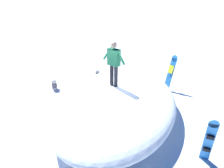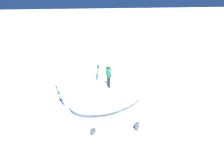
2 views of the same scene
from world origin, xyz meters
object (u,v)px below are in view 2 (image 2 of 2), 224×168
at_px(snowboard_secondary_upright, 60,95).
at_px(snowboard_primary_upright, 97,73).
at_px(backpack_near, 137,126).
at_px(snowboarder_standing, 109,74).
at_px(backpack_far, 93,131).

bearing_deg(snowboard_secondary_upright, snowboard_primary_upright, 48.51).
bearing_deg(backpack_near, snowboarder_standing, 105.05).
relative_size(snowboard_primary_upright, backpack_near, 2.40).
height_order(snowboarder_standing, snowboard_primary_upright, snowboarder_standing).
relative_size(snowboard_secondary_upright, backpack_far, 3.28).
bearing_deg(snowboard_secondary_upright, backpack_far, -62.70).
xyz_separation_m(snowboarder_standing, backpack_near, (0.87, -3.25, -1.87)).
relative_size(snowboard_secondary_upright, backpack_near, 2.55).
bearing_deg(snowboard_primary_upright, backpack_far, -101.09).
relative_size(snowboarder_standing, snowboard_secondary_upright, 1.00).
bearing_deg(snowboarder_standing, backpack_near, -74.95).
bearing_deg(backpack_near, backpack_far, 176.56).
distance_m(snowboarder_standing, backpack_far, 3.95).
relative_size(snowboarder_standing, backpack_near, 2.54).
bearing_deg(backpack_far, snowboard_primary_upright, 78.91).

